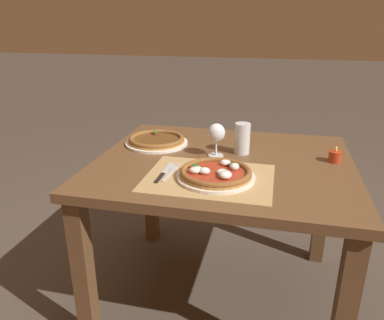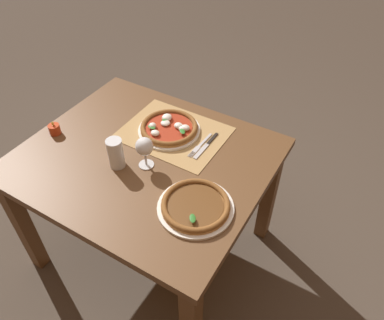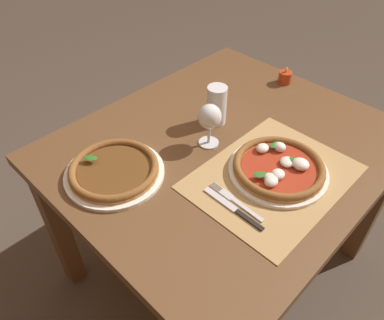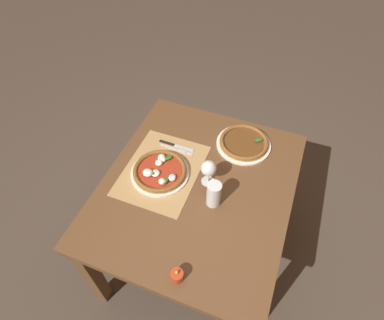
# 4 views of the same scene
# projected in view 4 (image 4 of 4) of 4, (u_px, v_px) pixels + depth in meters

# --- Properties ---
(ground_plane) EXTENTS (24.00, 24.00, 0.00)m
(ground_plane) POSITION_uv_depth(u_px,v_px,m) (196.00, 247.00, 2.24)
(ground_plane) COLOR #473D33
(dining_table) EXTENTS (1.13, 0.97, 0.74)m
(dining_table) POSITION_uv_depth(u_px,v_px,m) (197.00, 197.00, 1.75)
(dining_table) COLOR brown
(dining_table) RESTS_ON ground
(paper_placemat) EXTENTS (0.51, 0.39, 0.00)m
(paper_placemat) POSITION_uv_depth(u_px,v_px,m) (162.00, 170.00, 1.74)
(paper_placemat) COLOR #A88451
(paper_placemat) RESTS_ON dining_table
(pizza_near) EXTENTS (0.31, 0.31, 0.05)m
(pizza_near) POSITION_uv_depth(u_px,v_px,m) (160.00, 171.00, 1.70)
(pizza_near) COLOR silver
(pizza_near) RESTS_ON paper_placemat
(pizza_far) EXTENTS (0.31, 0.31, 0.04)m
(pizza_far) POSITION_uv_depth(u_px,v_px,m) (244.00, 143.00, 1.84)
(pizza_far) COLOR silver
(pizza_far) RESTS_ON dining_table
(wine_glass) EXTENTS (0.08, 0.08, 0.16)m
(wine_glass) POSITION_uv_depth(u_px,v_px,m) (209.00, 169.00, 1.61)
(wine_glass) COLOR silver
(wine_glass) RESTS_ON dining_table
(pint_glass) EXTENTS (0.07, 0.07, 0.15)m
(pint_glass) POSITION_uv_depth(u_px,v_px,m) (214.00, 194.00, 1.55)
(pint_glass) COLOR silver
(pint_glass) RESTS_ON dining_table
(fork) EXTENTS (0.02, 0.20, 0.00)m
(fork) POSITION_uv_depth(u_px,v_px,m) (177.00, 149.00, 1.83)
(fork) COLOR #B7B7BC
(fork) RESTS_ON paper_placemat
(knife) EXTENTS (0.02, 0.22, 0.01)m
(knife) POSITION_uv_depth(u_px,v_px,m) (177.00, 146.00, 1.84)
(knife) COLOR black
(knife) RESTS_ON paper_placemat
(votive_candle) EXTENTS (0.06, 0.06, 0.07)m
(votive_candle) POSITION_uv_depth(u_px,v_px,m) (177.00, 276.00, 1.34)
(votive_candle) COLOR #B23819
(votive_candle) RESTS_ON dining_table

